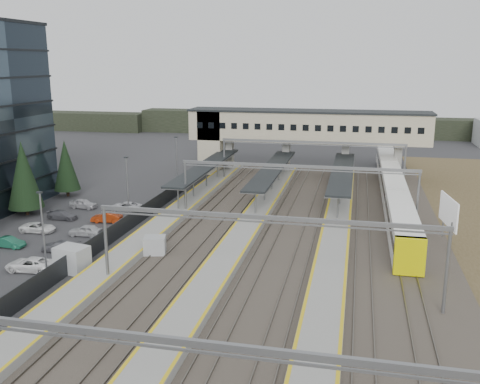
% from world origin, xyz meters
% --- Properties ---
extents(ground, '(220.00, 220.00, 0.00)m').
position_xyz_m(ground, '(0.00, 0.00, 0.00)').
color(ground, '#2B2B2D').
rests_on(ground, ground).
extents(car_park, '(10.58, 44.21, 1.30)m').
position_xyz_m(car_park, '(-13.44, -4.53, 0.60)').
color(car_park, '#9B9C9F').
rests_on(car_park, ground).
extents(lampposts, '(0.50, 53.25, 8.07)m').
position_xyz_m(lampposts, '(-8.00, 1.25, 4.34)').
color(lampposts, slate).
rests_on(lampposts, ground).
extents(fence, '(0.08, 90.00, 2.00)m').
position_xyz_m(fence, '(-6.50, 5.00, 1.00)').
color(fence, '#26282B').
rests_on(fence, ground).
extents(relay_cabin_near, '(3.23, 2.63, 2.39)m').
position_xyz_m(relay_cabin_near, '(-6.57, -5.99, 1.20)').
color(relay_cabin_near, '#A2A5A6').
rests_on(relay_cabin_near, ground).
extents(relay_cabin_far, '(2.53, 2.28, 1.97)m').
position_xyz_m(relay_cabin_far, '(-0.58, -0.36, 0.98)').
color(relay_cabin_far, '#A2A5A6').
rests_on(relay_cabin_far, ground).
extents(rail_corridor, '(34.00, 90.00, 0.92)m').
position_xyz_m(rail_corridor, '(9.34, 5.00, 0.29)').
color(rail_corridor, '#322E27').
rests_on(rail_corridor, ground).
extents(canopies, '(23.10, 30.00, 3.28)m').
position_xyz_m(canopies, '(7.00, 27.00, 3.92)').
color(canopies, black).
rests_on(canopies, ground).
extents(footbridge, '(40.40, 6.40, 11.20)m').
position_xyz_m(footbridge, '(7.70, 42.00, 7.93)').
color(footbridge, tan).
rests_on(footbridge, ground).
extents(gantries, '(28.40, 62.28, 7.17)m').
position_xyz_m(gantries, '(12.00, 3.00, 6.00)').
color(gantries, slate).
rests_on(gantries, ground).
extents(train, '(2.78, 58.13, 3.50)m').
position_xyz_m(train, '(24.00, 27.71, 1.99)').
color(train, white).
rests_on(train, ground).
extents(billboard, '(0.96, 6.15, 5.29)m').
position_xyz_m(billboard, '(28.65, 9.30, 3.57)').
color(billboard, slate).
rests_on(billboard, ground).
extents(treeline_far, '(170.00, 19.00, 7.00)m').
position_xyz_m(treeline_far, '(23.81, 92.28, 2.95)').
color(treeline_far, black).
rests_on(treeline_far, ground).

